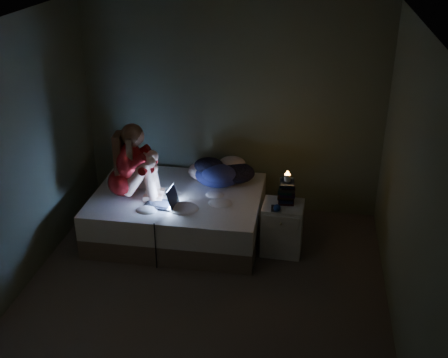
% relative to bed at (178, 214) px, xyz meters
% --- Properties ---
extents(floor, '(3.60, 3.80, 0.02)m').
position_rel_bed_xyz_m(floor, '(0.50, -1.10, -0.27)').
color(floor, '#4A423C').
rests_on(floor, ground).
extents(ceiling, '(3.60, 3.80, 0.02)m').
position_rel_bed_xyz_m(ceiling, '(0.50, -1.10, 2.35)').
color(ceiling, silver).
rests_on(ceiling, ground).
extents(wall_back, '(3.60, 0.02, 2.60)m').
position_rel_bed_xyz_m(wall_back, '(0.50, 0.81, 1.04)').
color(wall_back, '#535A45').
rests_on(wall_back, ground).
extents(wall_front, '(3.60, 0.02, 2.60)m').
position_rel_bed_xyz_m(wall_front, '(0.50, -3.01, 1.04)').
color(wall_front, '#535A45').
rests_on(wall_front, ground).
extents(wall_left, '(0.02, 3.80, 2.60)m').
position_rel_bed_xyz_m(wall_left, '(-1.31, -1.10, 1.04)').
color(wall_left, '#535A45').
rests_on(wall_left, ground).
extents(wall_right, '(0.02, 3.80, 2.60)m').
position_rel_bed_xyz_m(wall_right, '(2.31, -1.10, 1.04)').
color(wall_right, '#535A45').
rests_on(wall_right, ground).
extents(bed, '(1.89, 1.42, 0.52)m').
position_rel_bed_xyz_m(bed, '(0.00, 0.00, 0.00)').
color(bed, beige).
rests_on(bed, ground).
extents(pillow, '(0.46, 0.32, 0.13)m').
position_rel_bed_xyz_m(pillow, '(-0.62, 0.22, 0.33)').
color(pillow, silver).
rests_on(pillow, bed).
extents(woman, '(0.57, 0.40, 0.88)m').
position_rel_bed_xyz_m(woman, '(-0.57, -0.16, 0.70)').
color(woman, '#A40913').
rests_on(woman, bed).
extents(laptop, '(0.36, 0.27, 0.24)m').
position_rel_bed_xyz_m(laptop, '(-0.12, -0.30, 0.38)').
color(laptop, black).
rests_on(laptop, bed).
extents(clothes_pile, '(0.60, 0.49, 0.34)m').
position_rel_bed_xyz_m(clothes_pile, '(0.41, 0.34, 0.43)').
color(clothes_pile, navy).
rests_on(clothes_pile, bed).
extents(nightstand, '(0.45, 0.40, 0.58)m').
position_rel_bed_xyz_m(nightstand, '(1.21, -0.17, 0.03)').
color(nightstand, silver).
rests_on(nightstand, ground).
extents(book_stack, '(0.19, 0.25, 0.27)m').
position_rel_bed_xyz_m(book_stack, '(1.24, -0.10, 0.46)').
color(book_stack, black).
rests_on(book_stack, nightstand).
extents(candle, '(0.07, 0.07, 0.08)m').
position_rel_bed_xyz_m(candle, '(1.24, -0.10, 0.63)').
color(candle, beige).
rests_on(candle, book_stack).
extents(phone, '(0.08, 0.15, 0.01)m').
position_rel_bed_xyz_m(phone, '(1.13, -0.29, 0.33)').
color(phone, black).
rests_on(phone, nightstand).
extents(blue_orb, '(0.08, 0.08, 0.08)m').
position_rel_bed_xyz_m(blue_orb, '(1.16, -0.33, 0.36)').
color(blue_orb, navy).
rests_on(blue_orb, nightstand).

